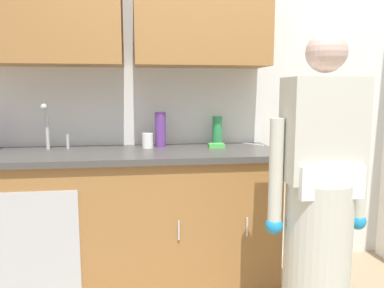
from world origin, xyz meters
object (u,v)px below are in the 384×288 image
sink (50,155)px  bottle_cleaner_spray (217,131)px  bottle_soap (160,130)px  knife_on_counter (250,144)px  cup_by_sink (148,141)px  person_at_sink (319,217)px  sponge (216,146)px

sink → bottle_cleaner_spray: 1.16m
sink → bottle_soap: sink is taller
sink → knife_on_counter: 1.40m
sink → cup_by_sink: sink is taller
person_at_sink → cup_by_sink: 1.24m
bottle_cleaner_spray → knife_on_counter: 0.27m
sponge → bottle_cleaner_spray: bearing=76.1°
knife_on_counter → sponge: size_ratio=2.18×
sink → bottle_cleaner_spray: bearing=9.8°
sink → sponge: bearing=3.1°
sink → sponge: (1.11, 0.06, 0.03)m
sink → sponge: sink is taller
sink → knife_on_counter: bearing=7.9°
bottle_soap → sponge: (0.38, -0.10, -0.11)m
bottle_cleaner_spray → person_at_sink: bearing=-70.0°
bottle_soap → knife_on_counter: bearing=3.0°
bottle_soap → cup_by_sink: (-0.09, -0.04, -0.07)m
knife_on_counter → sponge: 0.31m
knife_on_counter → sponge: sponge is taller
sink → person_at_sink: (1.48, -0.74, -0.23)m
sink → cup_by_sink: (0.63, 0.11, 0.07)m
bottle_cleaner_spray → cup_by_sink: bearing=-170.8°
sponge → cup_by_sink: bearing=173.5°
sink → bottle_soap: bearing=12.4°
bottle_soap → cup_by_sink: 0.12m
bottle_cleaner_spray → sponge: 0.17m
person_at_sink → sponge: person_at_sink is taller
sink → bottle_cleaner_spray: (1.14, 0.20, 0.12)m
sink → knife_on_counter: (1.39, 0.19, 0.02)m
sponge → person_at_sink: bearing=-64.9°
person_at_sink → bottle_soap: (-0.76, 0.90, 0.37)m
cup_by_sink → knife_on_counter: size_ratio=0.43×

